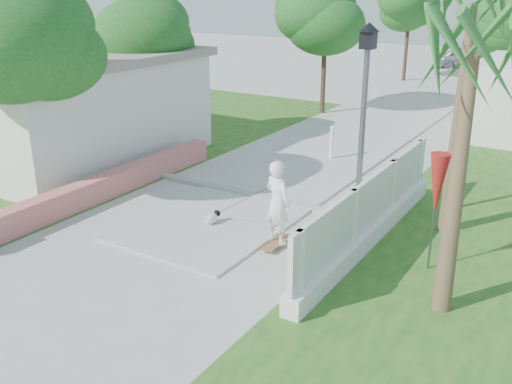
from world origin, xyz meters
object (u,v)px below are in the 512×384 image
Objects in this scene: street_lamp at (363,123)px; parked_car at (470,58)px; patio_umbrella at (437,186)px; skateboarder at (260,202)px; dog at (212,218)px; bollard at (332,142)px.

parked_car is at bearing 97.65° from street_lamp.
patio_umbrella is at bearing -27.76° from street_lamp.
skateboarder reaches higher than dog.
bollard is 0.51× the size of skateboarder.
parked_car is at bearing 100.97° from dog.
bollard is at bearing 129.91° from patio_umbrella.
street_lamp reaches higher than patio_umbrella.
bollard is at bearing 177.48° from parked_car.
bollard is 0.47× the size of patio_umbrella.
street_lamp is 1.10× the size of parked_car.
dog is (-2.83, -1.52, -2.24)m from street_lamp.
dog is at bearing 176.72° from parked_car.
skateboarder is 4.29× the size of dog.
patio_umbrella is (1.90, -1.00, -0.74)m from street_lamp.
dog is (-4.73, -0.52, -1.50)m from patio_umbrella.
street_lamp reaches higher than skateboarder.
bollard is 6.04m from dog.
skateboarder reaches higher than bollard.
parked_car reaches higher than bollard.
parked_car is (-2.10, 28.53, -0.19)m from skateboarder.
parked_car is (-3.61, 26.92, -1.74)m from street_lamp.
bollard is at bearing -61.28° from skateboarder.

